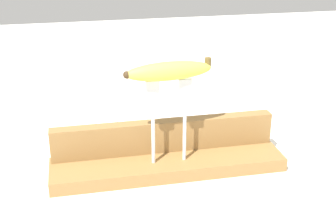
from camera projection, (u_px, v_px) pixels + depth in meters
ground_plane at (168, 170)px, 0.94m from camera, size 3.00×3.00×0.00m
wooden_board at (168, 165)px, 0.93m from camera, size 0.46×0.11×0.03m
board_backstop at (164, 136)px, 0.95m from camera, size 0.45×0.03×0.06m
fork_stand_center at (169, 114)px, 0.88m from camera, size 0.09×0.01×0.17m
banana_raised_center at (169, 71)px, 0.85m from camera, size 0.17×0.05×0.04m
fork_fallen_near at (115, 123)px, 1.15m from camera, size 0.09×0.16×0.01m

